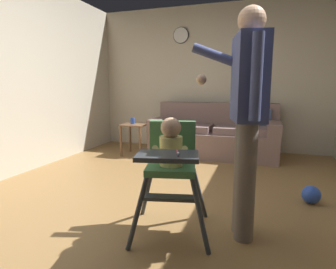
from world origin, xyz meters
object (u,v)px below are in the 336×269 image
sippy_cup (133,121)px  wall_clock (181,35)px  couch (215,135)px  side_table (135,132)px  high_chair (171,156)px  adult_standing (247,112)px  toy_ball (311,195)px

sippy_cup → wall_clock: size_ratio=0.34×
couch → wall_clock: bearing=-123.1°
side_table → wall_clock: size_ratio=1.78×
high_chair → side_table: 2.64m
high_chair → adult_standing: 0.63m
high_chair → adult_standing: (0.53, 0.12, 0.33)m
high_chair → sippy_cup: (-1.39, 2.25, -0.04)m
high_chair → toy_ball: bearing=116.9°
adult_standing → couch: bearing=-89.4°
side_table → sippy_cup: 0.19m
toy_ball → wall_clock: (-1.94, 2.20, 1.96)m
couch → high_chair: 2.68m
sippy_cup → wall_clock: 1.82m
adult_standing → sippy_cup: 2.89m
high_chair → couch: bearing=168.9°
side_table → couch: bearing=17.9°
wall_clock → toy_ball: bearing=-48.5°
toy_ball → side_table: side_table is taller
couch → toy_ball: 2.12m
sippy_cup → side_table: bearing=-0.0°
toy_ball → wall_clock: size_ratio=0.61×
wall_clock → couch: bearing=-33.1°
toy_ball → side_table: size_ratio=0.34×
side_table → high_chair: bearing=-59.0°
couch → adult_standing: bearing=13.4°
toy_ball → sippy_cup: (-2.52, 1.31, 0.48)m
couch → wall_clock: 1.93m
high_chair → adult_standing: adult_standing is taller
high_chair → toy_ball: high_chair is taller
side_table → adult_standing: bearing=-48.6°
couch → high_chair: bearing=1.7°
side_table → sippy_cup: sippy_cup is taller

